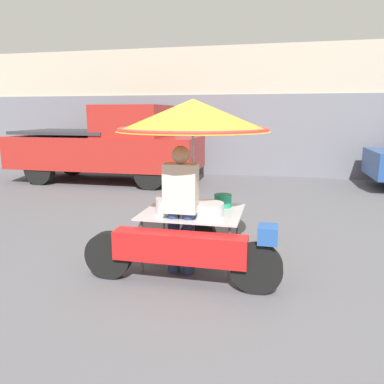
{
  "coord_description": "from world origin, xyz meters",
  "views": [
    {
      "loc": [
        0.85,
        -4.09,
        1.86
      ],
      "look_at": [
        -0.13,
        0.25,
        0.92
      ],
      "focal_mm": 35.0,
      "sensor_mm": 36.0,
      "label": 1
    }
  ],
  "objects": [
    {
      "name": "shopfront_building",
      "position": [
        0.0,
        8.28,
        1.88
      ],
      "size": [
        28.0,
        2.06,
        3.79
      ],
      "color": "#B2A893",
      "rests_on": "ground"
    },
    {
      "name": "pickup_truck",
      "position": [
        -3.57,
        5.38,
        1.0
      ],
      "size": [
        5.13,
        1.95,
        2.06
      ],
      "color": "black",
      "rests_on": "ground"
    },
    {
      "name": "vendor_person",
      "position": [
        -0.19,
        -0.06,
        0.84
      ],
      "size": [
        0.38,
        0.22,
        1.51
      ],
      "color": "navy",
      "rests_on": "ground"
    },
    {
      "name": "vendor_motorcycle_cart",
      "position": [
        -0.12,
        0.22,
        1.57
      ],
      "size": [
        2.21,
        1.83,
        2.02
      ],
      "color": "black",
      "rests_on": "ground"
    },
    {
      "name": "ground_plane",
      "position": [
        0.0,
        0.0,
        0.0
      ],
      "size": [
        36.0,
        36.0,
        0.0
      ],
      "primitive_type": "plane",
      "color": "#56565B"
    }
  ]
}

